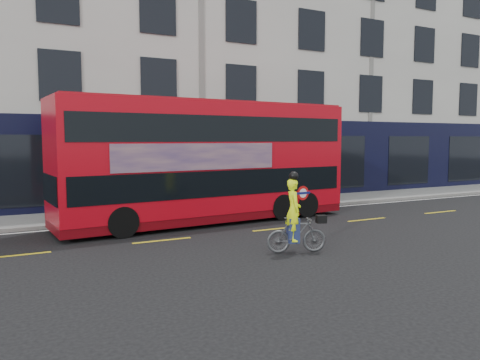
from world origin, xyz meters
TOP-DOWN VIEW (x-y plane):
  - ground at (0.00, 0.00)m, footprint 120.00×120.00m
  - pavement at (0.00, 6.50)m, footprint 60.00×3.00m
  - kerb at (0.00, 5.00)m, footprint 60.00×0.12m
  - building_terrace at (0.00, 12.94)m, footprint 50.00×10.07m
  - road_edge_line at (0.00, 4.70)m, footprint 58.00×0.10m
  - lane_dashes at (0.00, 1.50)m, footprint 58.00×0.12m
  - bus at (-1.48, 3.80)m, footprint 11.00×3.30m
  - cyclist at (-1.29, -1.57)m, footprint 1.67×0.94m

SIDE VIEW (x-z plane):
  - ground at x=0.00m, z-range 0.00..0.00m
  - road_edge_line at x=0.00m, z-range 0.00..0.01m
  - lane_dashes at x=0.00m, z-range 0.00..0.01m
  - pavement at x=0.00m, z-range 0.00..0.12m
  - kerb at x=0.00m, z-range 0.00..0.13m
  - cyclist at x=-1.29m, z-range -0.35..1.82m
  - bus at x=-1.48m, z-range 0.06..4.43m
  - building_terrace at x=0.00m, z-range -0.01..14.99m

